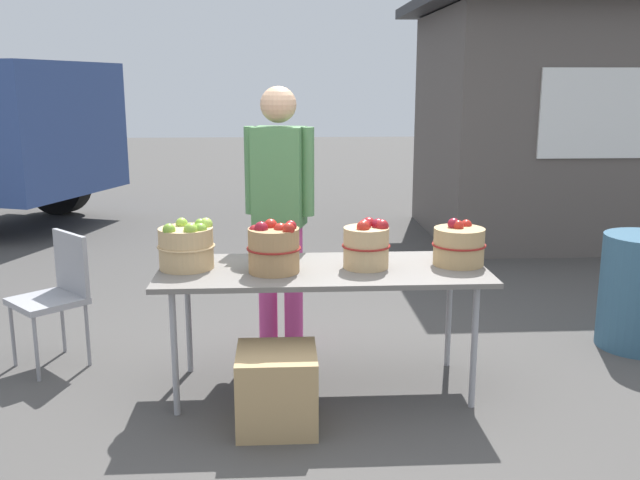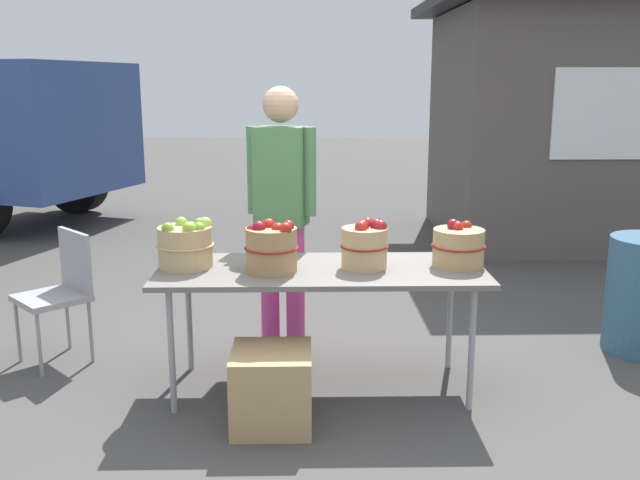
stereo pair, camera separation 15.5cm
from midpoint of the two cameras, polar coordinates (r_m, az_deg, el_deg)
name	(u,v)px [view 2 (the right image)]	position (r m, az deg, el deg)	size (l,w,h in m)	color
ground_plane	(321,388)	(4.34, 1.13, -11.91)	(40.00, 40.00, 0.00)	#474442
market_table	(321,275)	(4.10, 1.17, -2.90)	(1.90, 0.76, 0.75)	slate
apple_basket_green_0	(186,245)	(4.14, -9.78, -0.39)	(0.33, 0.33, 0.29)	tan
apple_basket_red_0	(271,248)	(3.98, -2.85, -0.63)	(0.31, 0.31, 0.30)	#A87F51
apple_basket_red_1	(365,245)	(4.07, 4.76, -0.45)	(0.28, 0.28, 0.29)	tan
apple_basket_red_2	(458,246)	(4.20, 12.22, -0.50)	(0.32, 0.32, 0.28)	tan
vendor_adult	(282,199)	(4.68, -2.19, 3.38)	(0.46, 0.31, 1.78)	#CC3F8C
food_kiosk	(576,119)	(8.84, 20.57, 9.15)	(3.52, 2.92, 2.74)	#59514C
folding_chair	(61,286)	(4.86, -19.42, -3.53)	(0.57, 0.57, 0.86)	#99999E
produce_crate	(272,388)	(3.83, -2.76, -11.92)	(0.42, 0.42, 0.42)	tan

